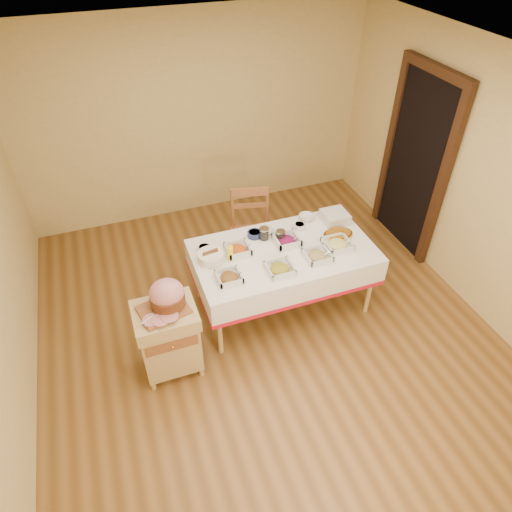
% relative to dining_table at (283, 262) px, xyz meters
% --- Properties ---
extents(room_shell, '(5.00, 5.00, 5.00)m').
position_rel_dining_table_xyz_m(room_shell, '(-0.30, -0.30, 0.70)').
color(room_shell, brown).
rests_on(room_shell, ground).
extents(doorway, '(0.09, 1.10, 2.20)m').
position_rel_dining_table_xyz_m(doorway, '(1.90, 0.60, 0.51)').
color(doorway, black).
rests_on(doorway, ground).
extents(dining_table, '(1.82, 1.02, 0.76)m').
position_rel_dining_table_xyz_m(dining_table, '(0.00, 0.00, 0.00)').
color(dining_table, tan).
rests_on(dining_table, ground).
extents(butcher_cart, '(0.55, 0.47, 0.78)m').
position_rel_dining_table_xyz_m(butcher_cart, '(-1.30, -0.44, -0.16)').
color(butcher_cart, tan).
rests_on(butcher_cart, ground).
extents(dining_chair, '(0.55, 0.53, 1.03)m').
position_rel_dining_table_xyz_m(dining_chair, '(-0.10, 0.68, -0.07)').
color(dining_chair, brown).
rests_on(dining_chair, ground).
extents(ham_on_board, '(0.43, 0.41, 0.28)m').
position_rel_dining_table_xyz_m(ham_on_board, '(-1.26, -0.40, 0.30)').
color(ham_on_board, brown).
rests_on(ham_on_board, butcher_cart).
extents(serving_dish_a, '(0.23, 0.22, 0.10)m').
position_rel_dining_table_xyz_m(serving_dish_a, '(-0.65, -0.24, 0.19)').
color(serving_dish_a, silver).
rests_on(serving_dish_a, dining_table).
extents(serving_dish_b, '(0.25, 0.25, 0.10)m').
position_rel_dining_table_xyz_m(serving_dish_b, '(-0.16, -0.29, 0.19)').
color(serving_dish_b, silver).
rests_on(serving_dish_b, dining_table).
extents(serving_dish_c, '(0.25, 0.25, 0.10)m').
position_rel_dining_table_xyz_m(serving_dish_c, '(0.26, -0.23, 0.19)').
color(serving_dish_c, silver).
rests_on(serving_dish_c, dining_table).
extents(serving_dish_d, '(0.26, 0.26, 0.10)m').
position_rel_dining_table_xyz_m(serving_dish_d, '(0.53, -0.14, 0.19)').
color(serving_dish_d, silver).
rests_on(serving_dish_d, dining_table).
extents(serving_dish_e, '(0.24, 0.23, 0.11)m').
position_rel_dining_table_xyz_m(serving_dish_e, '(-0.44, 0.12, 0.20)').
color(serving_dish_e, silver).
rests_on(serving_dish_e, dining_table).
extents(serving_dish_f, '(0.26, 0.24, 0.12)m').
position_rel_dining_table_xyz_m(serving_dish_f, '(0.07, 0.09, 0.20)').
color(serving_dish_f, silver).
rests_on(serving_dish_f, dining_table).
extents(small_bowl_left, '(0.13, 0.13, 0.06)m').
position_rel_dining_table_xyz_m(small_bowl_left, '(-0.75, 0.25, 0.20)').
color(small_bowl_left, silver).
rests_on(small_bowl_left, dining_table).
extents(small_bowl_mid, '(0.14, 0.14, 0.06)m').
position_rel_dining_table_xyz_m(small_bowl_mid, '(-0.20, 0.31, 0.20)').
color(small_bowl_mid, navy).
rests_on(small_bowl_mid, dining_table).
extents(small_bowl_right, '(0.12, 0.12, 0.06)m').
position_rel_dining_table_xyz_m(small_bowl_right, '(0.30, 0.28, 0.20)').
color(small_bowl_right, silver).
rests_on(small_bowl_right, dining_table).
extents(bowl_white_imported, '(0.17, 0.17, 0.04)m').
position_rel_dining_table_xyz_m(bowl_white_imported, '(-0.05, 0.33, 0.18)').
color(bowl_white_imported, silver).
rests_on(bowl_white_imported, dining_table).
extents(bowl_small_imported, '(0.18, 0.18, 0.05)m').
position_rel_dining_table_xyz_m(bowl_small_imported, '(0.44, 0.41, 0.19)').
color(bowl_small_imported, silver).
rests_on(bowl_small_imported, dining_table).
extents(preserve_jar_left, '(0.10, 0.10, 0.13)m').
position_rel_dining_table_xyz_m(preserve_jar_left, '(-0.12, 0.24, 0.22)').
color(preserve_jar_left, silver).
rests_on(preserve_jar_left, dining_table).
extents(preserve_jar_right, '(0.10, 0.10, 0.12)m').
position_rel_dining_table_xyz_m(preserve_jar_right, '(0.03, 0.15, 0.22)').
color(preserve_jar_right, silver).
rests_on(preserve_jar_right, dining_table).
extents(mustard_bottle, '(0.06, 0.06, 0.19)m').
position_rel_dining_table_xyz_m(mustard_bottle, '(-0.55, 0.05, 0.25)').
color(mustard_bottle, '#FFF11A').
rests_on(mustard_bottle, dining_table).
extents(bread_basket, '(0.26, 0.26, 0.11)m').
position_rel_dining_table_xyz_m(bread_basket, '(-0.73, 0.09, 0.21)').
color(bread_basket, white).
rests_on(bread_basket, dining_table).
extents(plate_stack, '(0.26, 0.26, 0.11)m').
position_rel_dining_table_xyz_m(plate_stack, '(0.71, 0.28, 0.22)').
color(plate_stack, silver).
rests_on(plate_stack, dining_table).
extents(brass_platter, '(0.32, 0.23, 0.04)m').
position_rel_dining_table_xyz_m(brass_platter, '(0.62, 0.03, 0.18)').
color(brass_platter, gold).
rests_on(brass_platter, dining_table).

